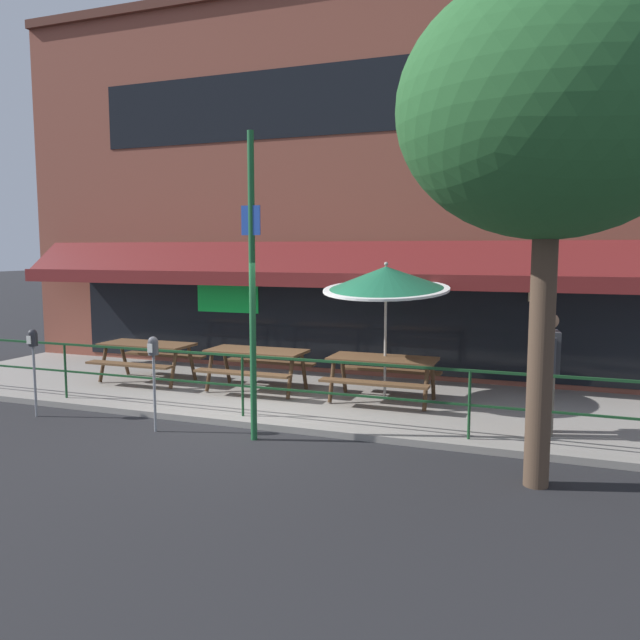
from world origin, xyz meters
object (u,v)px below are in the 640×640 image
picnic_table_right (383,367)px  pedestrian_walking (549,367)px  patio_umbrella_right (386,279)px  parking_meter_near (33,346)px  street_sign_pole (252,285)px  picnic_table_left (147,351)px  parking_meter_far (153,355)px  street_tree_curbside (561,88)px  picnic_table_centre (257,358)px

picnic_table_right → pedestrian_walking: pedestrian_walking is taller
pedestrian_walking → patio_umbrella_right: bearing=156.4°
parking_meter_near → street_sign_pole: size_ratio=0.33×
parking_meter_near → patio_umbrella_right: bearing=27.5°
picnic_table_left → parking_meter_far: (1.94, -2.53, 0.44)m
picnic_table_right → street_sign_pole: (-1.25, -2.39, 1.49)m
patio_umbrella_right → street_sign_pole: bearing=-116.1°
pedestrian_walking → parking_meter_near: bearing=-169.0°
parking_meter_near → street_sign_pole: bearing=1.6°
parking_meter_near → street_tree_curbside: size_ratio=0.23×
pedestrian_walking → parking_meter_near: (-7.73, -1.50, 0.09)m
picnic_table_left → pedestrian_walking: 7.45m
parking_meter_far → street_tree_curbside: street_tree_curbside is taller
picnic_table_left → picnic_table_centre: same height
patio_umbrella_right → pedestrian_walking: (2.64, -1.15, -1.12)m
patio_umbrella_right → parking_meter_near: 5.84m
pedestrian_walking → parking_meter_far: size_ratio=1.20×
street_tree_curbside → picnic_table_centre: bearing=149.9°
patio_umbrella_right → street_tree_curbside: street_tree_curbside is taller
picnic_table_right → patio_umbrella_right: size_ratio=0.75×
pedestrian_walking → street_tree_curbside: (-0.00, -1.91, 3.31)m
picnic_table_left → street_tree_curbside: (7.37, -2.90, 3.66)m
picnic_table_centre → picnic_table_left: bearing=-179.9°
picnic_table_left → picnic_table_right: (4.73, 0.00, 0.00)m
picnic_table_right → parking_meter_near: parking_meter_near is taller
pedestrian_walking → parking_meter_far: (-5.43, -1.54, 0.09)m
pedestrian_walking → parking_meter_near: 7.88m
picnic_table_left → parking_meter_near: 2.55m
picnic_table_right → pedestrian_walking: (2.64, -0.99, 0.35)m
picnic_table_right → street_sign_pole: size_ratio=0.42×
picnic_table_left → street_tree_curbside: bearing=-21.5°
patio_umbrella_right → picnic_table_centre: bearing=-176.2°
parking_meter_near → pedestrian_walking: bearing=11.0°
picnic_table_left → street_tree_curbside: street_tree_curbside is taller
picnic_table_centre → picnic_table_right: (2.37, -0.00, 0.00)m
parking_meter_far → street_tree_curbside: 6.32m
picnic_table_centre → picnic_table_right: bearing=-0.1°
picnic_table_right → street_sign_pole: street_sign_pole is taller
parking_meter_far → street_sign_pole: (1.54, 0.15, 1.04)m
picnic_table_right → patio_umbrella_right: 1.48m
picnic_table_centre → parking_meter_near: parking_meter_near is taller
picnic_table_left → picnic_table_right: size_ratio=1.00×
patio_umbrella_right → parking_meter_far: 4.02m
patio_umbrella_right → parking_meter_near: bearing=-152.5°
picnic_table_left → parking_meter_far: 3.22m
picnic_table_right → parking_meter_far: (-2.79, -2.54, 0.44)m
pedestrian_walking → street_tree_curbside: 3.82m
picnic_table_left → street_sign_pole: (3.49, -2.38, 1.49)m
picnic_table_right → street_tree_curbside: street_tree_curbside is taller
parking_meter_far → street_sign_pole: bearing=5.5°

